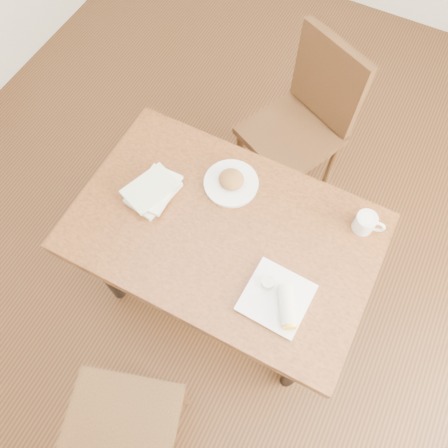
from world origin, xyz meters
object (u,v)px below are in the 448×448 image
at_px(coffee_mug, 366,223).
at_px(chair_far, 305,118).
at_px(book_stack, 153,191).
at_px(plate_scone, 231,182).
at_px(table, 224,239).
at_px(plate_burrito, 280,300).

bearing_deg(coffee_mug, chair_far, 127.96).
relative_size(coffee_mug, book_stack, 0.50).
bearing_deg(book_stack, plate_scone, 35.23).
distance_m(table, book_stack, 0.34).
distance_m(coffee_mug, plate_burrito, 0.45).
distance_m(plate_burrito, book_stack, 0.65).
height_order(plate_scone, book_stack, plate_scone).
relative_size(chair_far, plate_scone, 4.31).
bearing_deg(coffee_mug, plate_burrito, -111.86).
relative_size(table, coffee_mug, 9.83).
bearing_deg(coffee_mug, table, -151.77).
xyz_separation_m(chair_far, plate_scone, (-0.10, -0.63, 0.22)).
distance_m(table, coffee_mug, 0.55).
bearing_deg(book_stack, coffee_mug, 16.88).
xyz_separation_m(chair_far, coffee_mug, (0.44, -0.56, 0.24)).
relative_size(plate_scone, book_stack, 0.94).
distance_m(chair_far, plate_scone, 0.67).
bearing_deg(plate_scone, table, -70.90).
distance_m(table, plate_burrito, 0.36).
bearing_deg(table, plate_scone, 109.10).
height_order(chair_far, plate_burrito, chair_far).
distance_m(chair_far, coffee_mug, 0.76).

